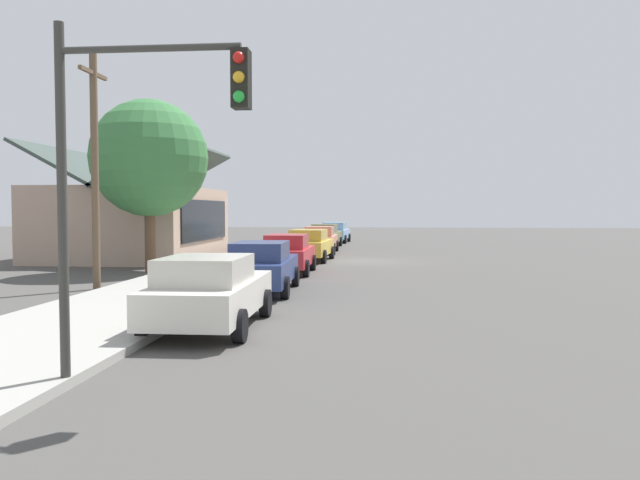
# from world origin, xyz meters

# --- Properties ---
(ground_plane) EXTENTS (120.00, 120.00, 0.00)m
(ground_plane) POSITION_xyz_m (0.00, 0.00, 0.00)
(ground_plane) COLOR #4C4947
(sidewalk_curb) EXTENTS (60.00, 4.20, 0.16)m
(sidewalk_curb) POSITION_xyz_m (0.00, 5.60, 0.08)
(sidewalk_curb) COLOR #A3A099
(sidewalk_curb) RESTS_ON ground
(car_ivory) EXTENTS (4.79, 2.15, 1.59)m
(car_ivory) POSITION_xyz_m (-18.18, 2.74, 0.82)
(car_ivory) COLOR silver
(car_ivory) RESTS_ON ground
(car_navy) EXTENTS (4.96, 2.10, 1.59)m
(car_navy) POSITION_xyz_m (-12.23, 2.74, 0.82)
(car_navy) COLOR navy
(car_navy) RESTS_ON ground
(car_cherry) EXTENTS (4.40, 1.98, 1.59)m
(car_cherry) POSITION_xyz_m (-6.47, 2.79, 0.81)
(car_cherry) COLOR red
(car_cherry) RESTS_ON ground
(car_mustard) EXTENTS (4.80, 2.21, 1.59)m
(car_mustard) POSITION_xyz_m (-0.27, 2.62, 0.82)
(car_mustard) COLOR gold
(car_mustard) RESTS_ON ground
(car_coral) EXTENTS (4.90, 2.01, 1.59)m
(car_coral) POSITION_xyz_m (5.65, 2.67, 0.82)
(car_coral) COLOR #EA8C75
(car_coral) RESTS_ON ground
(car_olive) EXTENTS (4.46, 2.12, 1.59)m
(car_olive) POSITION_xyz_m (11.32, 2.88, 0.81)
(car_olive) COLOR olive
(car_olive) RESTS_ON ground
(car_skyblue) EXTENTS (4.76, 2.23, 1.59)m
(car_skyblue) POSITION_xyz_m (17.42, 2.63, 0.82)
(car_skyblue) COLOR #8CB7E0
(car_skyblue) RESTS_ON ground
(storefront_building) EXTENTS (10.50, 7.84, 5.82)m
(storefront_building) POSITION_xyz_m (0.56, 11.98, 1.99)
(storefront_building) COLOR tan
(storefront_building) RESTS_ON ground
(shade_tree) EXTENTS (4.80, 4.80, 7.08)m
(shade_tree) POSITION_xyz_m (-6.30, 8.57, 4.67)
(shade_tree) COLOR brown
(shade_tree) RESTS_ON ground
(traffic_light_main) EXTENTS (0.37, 2.79, 5.20)m
(traffic_light_main) POSITION_xyz_m (-22.78, 2.54, 3.49)
(traffic_light_main) COLOR #383833
(traffic_light_main) RESTS_ON ground
(utility_pole_wooden) EXTENTS (1.80, 0.24, 7.50)m
(utility_pole_wooden) POSITION_xyz_m (-12.00, 8.20, 3.93)
(utility_pole_wooden) COLOR brown
(utility_pole_wooden) RESTS_ON ground
(fire_hydrant_red) EXTENTS (0.22, 0.22, 0.71)m
(fire_hydrant_red) POSITION_xyz_m (-12.57, 4.20, 0.50)
(fire_hydrant_red) COLOR red
(fire_hydrant_red) RESTS_ON sidewalk_curb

